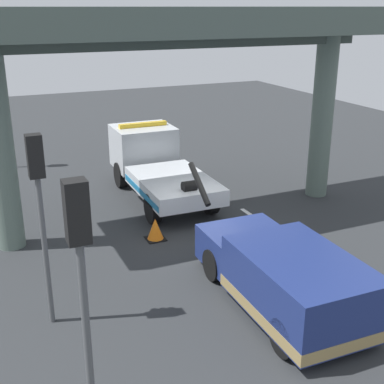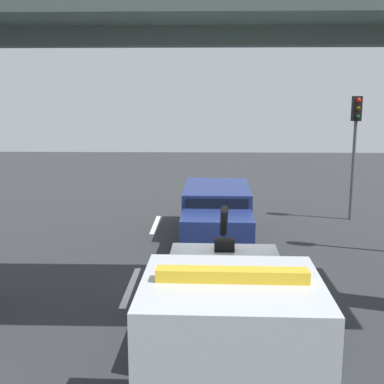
{
  "view_description": "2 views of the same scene",
  "coord_description": "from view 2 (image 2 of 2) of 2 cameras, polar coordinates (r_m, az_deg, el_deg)",
  "views": [
    {
      "loc": [
        -13.48,
        6.34,
        6.76
      ],
      "look_at": [
        -0.08,
        0.35,
        1.47
      ],
      "focal_mm": 48.27,
      "sensor_mm": 36.0,
      "label": 1
    },
    {
      "loc": [
        11.43,
        -0.38,
        4.58
      ],
      "look_at": [
        -2.31,
        -0.76,
        1.93
      ],
      "focal_mm": 46.16,
      "sensor_mm": 36.0,
      "label": 2
    }
  ],
  "objects": [
    {
      "name": "ground_plane",
      "position": [
        12.33,
        3.31,
        -11.16
      ],
      "size": [
        60.0,
        40.0,
        0.1
      ],
      "primitive_type": "cube",
      "color": "#2D3033"
    },
    {
      "name": "traffic_cone_orange",
      "position": [
        12.17,
        10.36,
        -9.74
      ],
      "size": [
        0.57,
        0.57,
        0.68
      ],
      "color": "orange",
      "rests_on": "ground"
    },
    {
      "name": "towed_van_green",
      "position": [
        16.52,
        2.88,
        -2.4
      ],
      "size": [
        5.23,
        2.29,
        1.58
      ],
      "color": "navy",
      "rests_on": "ground"
    },
    {
      "name": "lane_stripe_west",
      "position": [
        18.11,
        -4.25,
        -3.76
      ],
      "size": [
        2.6,
        0.16,
        0.01
      ],
      "primitive_type": "cube",
      "color": "silver",
      "rests_on": "ground"
    },
    {
      "name": "lane_stripe_mid",
      "position": [
        12.44,
        -7.08,
        -10.76
      ],
      "size": [
        2.6,
        0.16,
        0.01
      ],
      "primitive_type": "cube",
      "color": "silver",
      "rests_on": "ground"
    },
    {
      "name": "tow_truck_white",
      "position": [
        8.06,
        4.18,
        -13.91
      ],
      "size": [
        7.27,
        2.52,
        2.46
      ],
      "color": "silver",
      "rests_on": "ground"
    },
    {
      "name": "overpass_structure",
      "position": [
        10.02,
        3.95,
        17.88
      ],
      "size": [
        3.6,
        13.08,
        6.75
      ],
      "color": "#596B60",
      "rests_on": "ground"
    },
    {
      "name": "traffic_light_near",
      "position": [
        19.25,
        18.36,
        6.71
      ],
      "size": [
        0.39,
        0.32,
        4.62
      ],
      "color": "#515456",
      "rests_on": "ground"
    }
  ]
}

